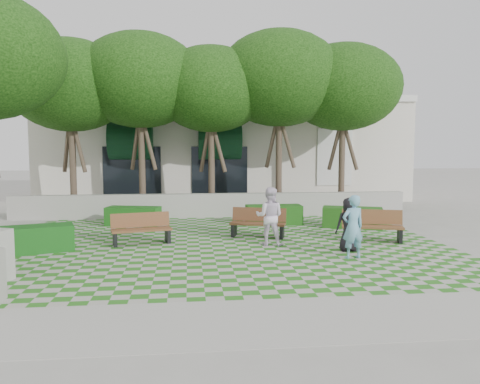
{
  "coord_description": "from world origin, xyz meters",
  "views": [
    {
      "loc": [
        -0.95,
        -11.56,
        2.65
      ],
      "look_at": [
        0.5,
        1.5,
        1.4
      ],
      "focal_mm": 35.0,
      "sensor_mm": 36.0,
      "label": 1
    }
  ],
  "objects": [
    {
      "name": "tree_row",
      "position": [
        -1.86,
        5.95,
        5.18
      ],
      "size": [
        17.7,
        13.4,
        7.41
      ],
      "color": "#47382B",
      "rests_on": "ground"
    },
    {
      "name": "hedge_west",
      "position": [
        -4.87,
        0.64,
        0.33
      ],
      "size": [
        2.06,
        1.33,
        0.67
      ],
      "primitive_type": "cube",
      "rotation": [
        0.0,
        0.0,
        0.32
      ],
      "color": "#134915",
      "rests_on": "ground"
    },
    {
      "name": "bench_east",
      "position": [
        4.23,
        1.05,
        0.43
      ],
      "size": [
        1.77,
        1.03,
        0.88
      ],
      "rotation": [
        0.0,
        0.0,
        -0.3
      ],
      "color": "brown",
      "rests_on": "ground"
    },
    {
      "name": "building",
      "position": [
        0.93,
        14.08,
        2.52
      ],
      "size": [
        18.0,
        8.92,
        5.15
      ],
      "color": "silver",
      "rests_on": "ground"
    },
    {
      "name": "bench_mid",
      "position": [
        1.1,
        2.03,
        0.41
      ],
      "size": [
        1.72,
        1.03,
        0.86
      ],
      "rotation": [
        0.0,
        0.0,
        -0.32
      ],
      "color": "#51301C",
      "rests_on": "ground"
    },
    {
      "name": "retaining_wall",
      "position": [
        0.0,
        6.2,
        0.45
      ],
      "size": [
        15.0,
        0.36,
        0.9
      ],
      "primitive_type": "cube",
      "color": "#9E9B93",
      "rests_on": "ground"
    },
    {
      "name": "person_white",
      "position": [
        1.23,
        0.83,
        0.79
      ],
      "size": [
        0.91,
        0.8,
        1.58
      ],
      "primitive_type": "imported",
      "rotation": [
        0.0,
        0.0,
        2.85
      ],
      "color": "white",
      "rests_on": "ground"
    },
    {
      "name": "bench_west",
      "position": [
        -2.25,
        1.38,
        0.41
      ],
      "size": [
        1.7,
        0.9,
        0.85
      ],
      "rotation": [
        0.0,
        0.0,
        0.24
      ],
      "color": "brown",
      "rests_on": "ground"
    },
    {
      "name": "hedge_midleft",
      "position": [
        -2.84,
        4.57,
        0.32
      ],
      "size": [
        1.92,
        1.15,
        0.63
      ],
      "primitive_type": "cube",
      "rotation": [
        0.0,
        0.0,
        -0.25
      ],
      "color": "#155015",
      "rests_on": "ground"
    },
    {
      "name": "ground",
      "position": [
        0.0,
        0.0,
        0.0
      ],
      "size": [
        90.0,
        90.0,
        0.0
      ],
      "primitive_type": "plane",
      "color": "gray",
      "rests_on": "ground"
    },
    {
      "name": "person_dark",
      "position": [
        3.13,
        -0.14,
        0.69
      ],
      "size": [
        0.68,
        0.45,
        1.39
      ],
      "primitive_type": "imported",
      "rotation": [
        0.0,
        0.0,
        3.13
      ],
      "color": "black",
      "rests_on": "ground"
    },
    {
      "name": "person_blue",
      "position": [
        2.95,
        -0.9,
        0.77
      ],
      "size": [
        0.62,
        0.47,
        1.53
      ],
      "primitive_type": "imported",
      "rotation": [
        0.0,
        0.0,
        3.34
      ],
      "color": "#70ADCC",
      "rests_on": "ground"
    },
    {
      "name": "hedge_midright",
      "position": [
        1.98,
        4.24,
        0.33
      ],
      "size": [
        1.9,
        0.76,
        0.67
      ],
      "primitive_type": "cube",
      "rotation": [
        0.0,
        0.0,
        0.0
      ],
      "color": "#184A13",
      "rests_on": "ground"
    },
    {
      "name": "hedge_east",
      "position": [
        4.46,
        3.31,
        0.34
      ],
      "size": [
        2.07,
        1.38,
        0.67
      ],
      "primitive_type": "cube",
      "rotation": [
        0.0,
        0.0,
        -0.35
      ],
      "color": "#194913",
      "rests_on": "ground"
    },
    {
      "name": "lawn",
      "position": [
        0.0,
        1.0,
        0.01
      ],
      "size": [
        12.0,
        12.0,
        0.0
      ],
      "primitive_type": "plane",
      "color": "#2B721E",
      "rests_on": "ground"
    },
    {
      "name": "sidewalk_south",
      "position": [
        0.0,
        -4.7,
        0.01
      ],
      "size": [
        16.0,
        2.0,
        0.01
      ],
      "primitive_type": "cube",
      "color": "#9E9B93",
      "rests_on": "ground"
    }
  ]
}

